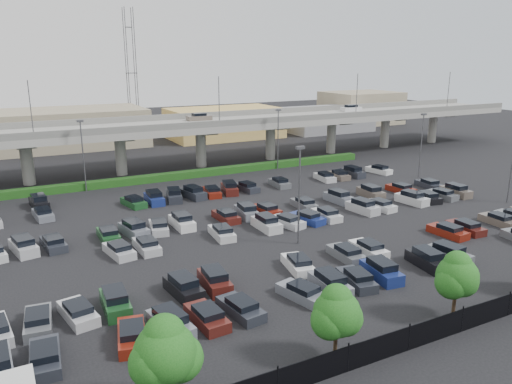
% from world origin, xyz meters
% --- Properties ---
extents(ground, '(280.00, 280.00, 0.00)m').
position_xyz_m(ground, '(0.00, 0.00, 0.00)').
color(ground, black).
extents(overpass, '(150.00, 13.00, 15.80)m').
position_xyz_m(overpass, '(-0.22, 32.01, 6.97)').
color(overpass, gray).
rests_on(overpass, ground).
extents(hedge, '(66.00, 1.60, 1.10)m').
position_xyz_m(hedge, '(0.00, 25.00, 0.55)').
color(hedge, '#183E12').
rests_on(hedge, ground).
extents(fence, '(70.00, 0.10, 2.00)m').
position_xyz_m(fence, '(-0.05, -28.00, 0.90)').
color(fence, black).
rests_on(fence, ground).
extents(tree_row, '(65.07, 3.66, 5.94)m').
position_xyz_m(tree_row, '(0.70, -26.53, 3.52)').
color(tree_row, '#332316').
rests_on(tree_row, ground).
extents(parked_cars, '(63.04, 41.66, 1.67)m').
position_xyz_m(parked_cars, '(-1.14, -3.70, 0.62)').
color(parked_cars, silver).
rests_on(parked_cars, ground).
extents(light_poles, '(66.90, 48.38, 10.30)m').
position_xyz_m(light_poles, '(-4.13, 2.00, 6.24)').
color(light_poles, '#4B4B50').
rests_on(light_poles, ground).
extents(distant_buildings, '(138.00, 24.00, 9.00)m').
position_xyz_m(distant_buildings, '(12.38, 61.81, 3.74)').
color(distant_buildings, gray).
rests_on(distant_buildings, ground).
extents(comm_tower, '(2.40, 2.40, 30.00)m').
position_xyz_m(comm_tower, '(4.00, 74.00, 15.61)').
color(comm_tower, '#4B4B50').
rests_on(comm_tower, ground).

